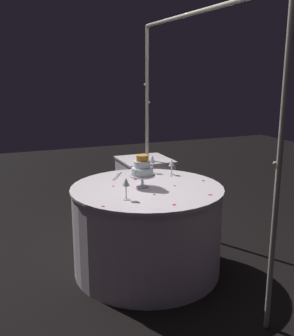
{
  "coord_description": "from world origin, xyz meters",
  "views": [
    {
      "loc": [
        2.99,
        -1.24,
        1.72
      ],
      "look_at": [
        0.0,
        0.0,
        0.94
      ],
      "focal_mm": 42.32,
      "sensor_mm": 36.0,
      "label": 1
    }
  ],
  "objects_px": {
    "side_table": "(145,190)",
    "wine_glass_1": "(152,160)",
    "decorative_arch": "(195,104)",
    "tiered_cake": "(142,169)",
    "main_table": "(147,229)",
    "cake_knife": "(118,175)",
    "wine_glass_2": "(126,183)",
    "wine_glass_0": "(172,164)"
  },
  "relations": [
    {
      "from": "cake_knife",
      "to": "wine_glass_1",
      "type": "bearing_deg",
      "value": 86.04
    },
    {
      "from": "main_table",
      "to": "cake_knife",
      "type": "distance_m",
      "value": 0.61
    },
    {
      "from": "wine_glass_1",
      "to": "wine_glass_0",
      "type": "bearing_deg",
      "value": 46.87
    },
    {
      "from": "tiered_cake",
      "to": "wine_glass_2",
      "type": "xyz_separation_m",
      "value": [
        0.27,
        -0.24,
        -0.03
      ]
    },
    {
      "from": "wine_glass_0",
      "to": "tiered_cake",
      "type": "bearing_deg",
      "value": -55.42
    },
    {
      "from": "wine_glass_1",
      "to": "decorative_arch",
      "type": "bearing_deg",
      "value": 27.12
    },
    {
      "from": "tiered_cake",
      "to": "wine_glass_1",
      "type": "relative_size",
      "value": 1.59
    },
    {
      "from": "decorative_arch",
      "to": "wine_glass_1",
      "type": "relative_size",
      "value": 12.68
    },
    {
      "from": "wine_glass_2",
      "to": "wine_glass_1",
      "type": "bearing_deg",
      "value": 143.36
    },
    {
      "from": "main_table",
      "to": "wine_glass_2",
      "type": "relative_size",
      "value": 7.49
    },
    {
      "from": "main_table",
      "to": "wine_glass_0",
      "type": "xyz_separation_m",
      "value": [
        -0.29,
        0.37,
        0.49
      ]
    },
    {
      "from": "wine_glass_2",
      "to": "tiered_cake",
      "type": "bearing_deg",
      "value": 138.13
    },
    {
      "from": "wine_glass_2",
      "to": "side_table",
      "type": "bearing_deg",
      "value": 152.7
    },
    {
      "from": "cake_knife",
      "to": "side_table",
      "type": "bearing_deg",
      "value": 141.19
    },
    {
      "from": "decorative_arch",
      "to": "side_table",
      "type": "xyz_separation_m",
      "value": [
        -1.14,
        -0.0,
        -1.08
      ]
    },
    {
      "from": "tiered_cake",
      "to": "wine_glass_2",
      "type": "relative_size",
      "value": 1.6
    },
    {
      "from": "wine_glass_1",
      "to": "cake_knife",
      "type": "bearing_deg",
      "value": -93.96
    },
    {
      "from": "decorative_arch",
      "to": "wine_glass_2",
      "type": "bearing_deg",
      "value": -70.2
    },
    {
      "from": "decorative_arch",
      "to": "side_table",
      "type": "distance_m",
      "value": 1.58
    },
    {
      "from": "side_table",
      "to": "tiered_cake",
      "type": "distance_m",
      "value": 1.36
    },
    {
      "from": "decorative_arch",
      "to": "tiered_cake",
      "type": "relative_size",
      "value": 7.96
    },
    {
      "from": "tiered_cake",
      "to": "main_table",
      "type": "bearing_deg",
      "value": 80.86
    },
    {
      "from": "decorative_arch",
      "to": "side_table",
      "type": "relative_size",
      "value": 2.97
    },
    {
      "from": "decorative_arch",
      "to": "cake_knife",
      "type": "xyz_separation_m",
      "value": [
        -0.45,
        -0.56,
        -0.68
      ]
    },
    {
      "from": "main_table",
      "to": "cake_knife",
      "type": "bearing_deg",
      "value": -165.86
    },
    {
      "from": "tiered_cake",
      "to": "wine_glass_2",
      "type": "bearing_deg",
      "value": -41.87
    },
    {
      "from": "main_table",
      "to": "cake_knife",
      "type": "height_order",
      "value": "cake_knife"
    },
    {
      "from": "tiered_cake",
      "to": "wine_glass_1",
      "type": "xyz_separation_m",
      "value": [
        -0.42,
        0.27,
        -0.03
      ]
    },
    {
      "from": "wine_glass_0",
      "to": "wine_glass_2",
      "type": "relative_size",
      "value": 0.84
    },
    {
      "from": "wine_glass_0",
      "to": "cake_knife",
      "type": "relative_size",
      "value": 0.56
    },
    {
      "from": "wine_glass_1",
      "to": "tiered_cake",
      "type": "bearing_deg",
      "value": -32.88
    },
    {
      "from": "side_table",
      "to": "wine_glass_2",
      "type": "height_order",
      "value": "wine_glass_2"
    },
    {
      "from": "wine_glass_0",
      "to": "wine_glass_2",
      "type": "xyz_separation_m",
      "value": [
        0.55,
        -0.66,
        0.02
      ]
    },
    {
      "from": "decorative_arch",
      "to": "cake_knife",
      "type": "distance_m",
      "value": 0.99
    },
    {
      "from": "tiered_cake",
      "to": "wine_glass_0",
      "type": "bearing_deg",
      "value": 124.58
    },
    {
      "from": "side_table",
      "to": "cake_knife",
      "type": "bearing_deg",
      "value": -38.81
    },
    {
      "from": "tiered_cake",
      "to": "wine_glass_2",
      "type": "height_order",
      "value": "tiered_cake"
    },
    {
      "from": "side_table",
      "to": "wine_glass_1",
      "type": "height_order",
      "value": "wine_glass_1"
    },
    {
      "from": "side_table",
      "to": "wine_glass_1",
      "type": "bearing_deg",
      "value": -16.6
    },
    {
      "from": "decorative_arch",
      "to": "cake_knife",
      "type": "height_order",
      "value": "decorative_arch"
    },
    {
      "from": "side_table",
      "to": "wine_glass_0",
      "type": "relative_size",
      "value": 5.07
    },
    {
      "from": "wine_glass_2",
      "to": "cake_knife",
      "type": "bearing_deg",
      "value": 166.78
    }
  ]
}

